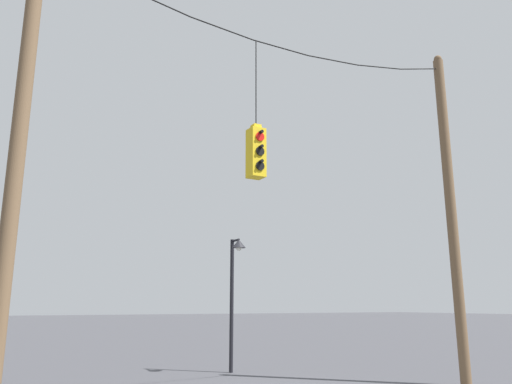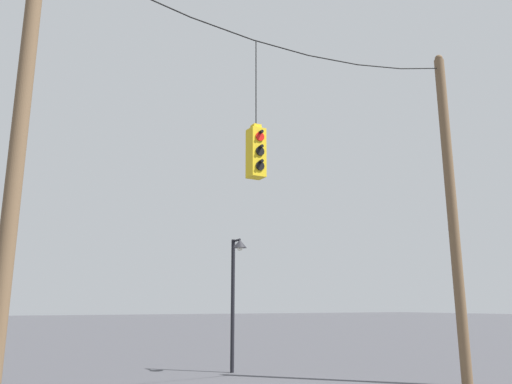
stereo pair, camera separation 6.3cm
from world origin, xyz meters
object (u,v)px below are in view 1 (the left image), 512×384
traffic_light_near_left_pole (256,152)px  street_lamp (235,274)px  utility_pole_left (17,153)px  utility_pole_right (451,209)px

traffic_light_near_left_pole → street_lamp: (1.97, 4.96, -2.35)m
utility_pole_left → traffic_light_near_left_pole: 4.75m
street_lamp → utility_pole_left: bearing=-143.4°
utility_pole_left → traffic_light_near_left_pole: bearing=-0.1°
utility_pole_left → street_lamp: 8.46m
traffic_light_near_left_pole → street_lamp: bearing=68.4°
street_lamp → traffic_light_near_left_pole: bearing=-111.6°
traffic_light_near_left_pole → utility_pole_left: bearing=179.9°
utility_pole_right → street_lamp: utility_pole_right is taller
traffic_light_near_left_pole → street_lamp: traffic_light_near_left_pole is taller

